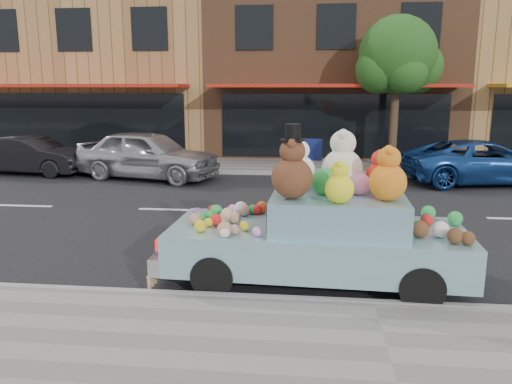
# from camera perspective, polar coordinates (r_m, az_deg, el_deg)

# --- Properties ---
(ground) EXTENTS (120.00, 120.00, 0.00)m
(ground) POSITION_cam_1_polar(r_m,az_deg,el_deg) (11.63, 10.29, -2.55)
(ground) COLOR black
(ground) RESTS_ON ground
(near_sidewalk) EXTENTS (60.00, 3.00, 0.12)m
(near_sidewalk) POSITION_cam_1_polar(r_m,az_deg,el_deg) (5.58, 15.17, -18.89)
(near_sidewalk) COLOR gray
(near_sidewalk) RESTS_ON ground
(far_sidewalk) EXTENTS (60.00, 3.00, 0.12)m
(far_sidewalk) POSITION_cam_1_polar(r_m,az_deg,el_deg) (17.97, 8.87, 2.84)
(far_sidewalk) COLOR gray
(far_sidewalk) RESTS_ON ground
(near_kerb) EXTENTS (60.00, 0.12, 0.13)m
(near_kerb) POSITION_cam_1_polar(r_m,az_deg,el_deg) (6.89, 13.24, -12.48)
(near_kerb) COLOR gray
(near_kerb) RESTS_ON ground
(far_kerb) EXTENTS (60.00, 0.12, 0.13)m
(far_kerb) POSITION_cam_1_polar(r_m,az_deg,el_deg) (16.49, 9.10, 2.03)
(far_kerb) COLOR gray
(far_kerb) RESTS_ON ground
(storefront_left) EXTENTS (10.00, 9.80, 7.30)m
(storefront_left) POSITION_cam_1_polar(r_m,az_deg,el_deg) (24.94, -15.76, 13.33)
(storefront_left) COLOR #A77A46
(storefront_left) RESTS_ON ground
(storefront_mid) EXTENTS (10.00, 9.80, 7.30)m
(storefront_mid) POSITION_cam_1_polar(r_m,az_deg,el_deg) (23.23, 8.54, 13.77)
(storefront_mid) COLOR brown
(storefront_mid) RESTS_ON ground
(street_tree) EXTENTS (3.00, 2.70, 5.22)m
(street_tree) POSITION_cam_1_polar(r_m,az_deg,el_deg) (18.03, 15.89, 14.15)
(street_tree) COLOR #38281C
(street_tree) RESTS_ON ground
(car_silver) EXTENTS (4.85, 2.86, 1.55)m
(car_silver) POSITION_cam_1_polar(r_m,az_deg,el_deg) (16.09, -12.26, 4.21)
(car_silver) COLOR #A3A3A8
(car_silver) RESTS_ON ground
(car_blue) EXTENTS (5.01, 2.98, 1.31)m
(car_blue) POSITION_cam_1_polar(r_m,az_deg,el_deg) (16.48, 24.54, 3.15)
(car_blue) COLOR #1A4490
(car_blue) RESTS_ON ground
(car_dark) EXTENTS (3.97, 1.74, 1.27)m
(car_dark) POSITION_cam_1_polar(r_m,az_deg,el_deg) (18.18, -24.32, 3.85)
(car_dark) COLOR black
(car_dark) RESTS_ON ground
(art_car) EXTENTS (4.55, 1.92, 2.38)m
(art_car) POSITION_cam_1_polar(r_m,az_deg,el_deg) (7.44, 7.29, -4.15)
(art_car) COLOR black
(art_car) RESTS_ON ground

